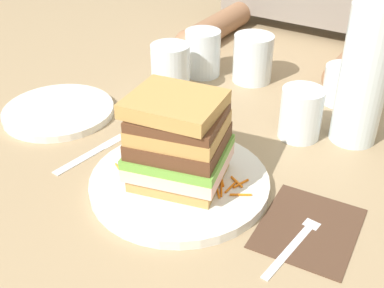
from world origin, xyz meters
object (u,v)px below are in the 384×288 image
object	(u,v)px
knife	(102,147)
empty_tumbler_1	(344,85)
juice_glass	(301,116)
fork	(301,235)
empty_tumbler_3	(171,70)
empty_tumbler_0	(253,58)
sandwich	(180,140)
napkin_dark	(309,228)
water_bottle	(366,66)
empty_tumbler_2	(203,53)
main_plate	(181,181)
side_plate	(59,111)

from	to	relation	value
knife	empty_tumbler_1	world-z (taller)	empty_tumbler_1
juice_glass	fork	bearing A→B (deg)	-67.22
empty_tumbler_3	juice_glass	bearing A→B (deg)	-3.62
knife	empty_tumbler_3	xyz separation A→B (m)	(-0.02, 0.22, 0.05)
juice_glass	empty_tumbler_3	bearing A→B (deg)	176.38
empty_tumbler_0	juice_glass	bearing A→B (deg)	-43.13
sandwich	empty_tumbler_0	distance (m)	0.38
napkin_dark	empty_tumbler_3	world-z (taller)	empty_tumbler_3
napkin_dark	fork	distance (m)	0.02
empty_tumbler_3	water_bottle	bearing A→B (deg)	3.83
fork	juice_glass	distance (m)	0.25
napkin_dark	empty_tumbler_1	distance (m)	0.38
sandwich	empty_tumbler_1	bearing A→B (deg)	73.09
fork	water_bottle	world-z (taller)	water_bottle
knife	empty_tumbler_2	distance (m)	0.33
knife	empty_tumbler_1	xyz separation A→B (m)	(0.28, 0.36, 0.03)
sandwich	knife	distance (m)	0.18
juice_glass	empty_tumbler_1	bearing A→B (deg)	82.01
main_plate	napkin_dark	world-z (taller)	main_plate
side_plate	empty_tumbler_1	bearing A→B (deg)	37.69
knife	empty_tumbler_2	size ratio (longest dim) A/B	2.13
knife	side_plate	size ratio (longest dim) A/B	1.01
fork	empty_tumbler_3	size ratio (longest dim) A/B	1.69
main_plate	empty_tumbler_0	bearing A→B (deg)	100.96
juice_glass	water_bottle	bearing A→B (deg)	27.25
napkin_dark	empty_tumbler_1	xyz separation A→B (m)	(-0.08, 0.37, 0.03)
water_bottle	juice_glass	bearing A→B (deg)	-152.75
empty_tumbler_0	empty_tumbler_1	bearing A→B (deg)	1.69
main_plate	napkin_dark	distance (m)	0.19
juice_glass	empty_tumbler_1	distance (m)	0.16
fork	empty_tumbler_2	world-z (taller)	empty_tumbler_2
empty_tumbler_0	fork	bearing A→B (deg)	-55.79
water_bottle	empty_tumbler_3	xyz separation A→B (m)	(-0.35, -0.02, -0.08)
empty_tumbler_1	empty_tumbler_2	distance (m)	0.29
fork	empty_tumbler_1	bearing A→B (deg)	100.77
main_plate	napkin_dark	bearing A→B (deg)	3.49
knife	empty_tumbler_0	world-z (taller)	empty_tumbler_0
napkin_dark	empty_tumbler_0	size ratio (longest dim) A/B	1.51
fork	knife	bearing A→B (deg)	176.13
napkin_dark	knife	bearing A→B (deg)	179.75
juice_glass	side_plate	world-z (taller)	juice_glass
side_plate	knife	bearing A→B (deg)	-17.30
main_plate	fork	xyz separation A→B (m)	(0.19, -0.01, -0.00)
empty_tumbler_1	sandwich	bearing A→B (deg)	-106.91
napkin_dark	empty_tumbler_0	bearing A→B (deg)	126.07
juice_glass	empty_tumbler_2	xyz separation A→B (m)	(-0.26, 0.12, 0.01)
sandwich	empty_tumbler_3	world-z (taller)	sandwich
sandwich	empty_tumbler_2	world-z (taller)	sandwich
empty_tumbler_0	empty_tumbler_2	distance (m)	0.10
napkin_dark	side_plate	xyz separation A→B (m)	(-0.49, 0.04, 0.01)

